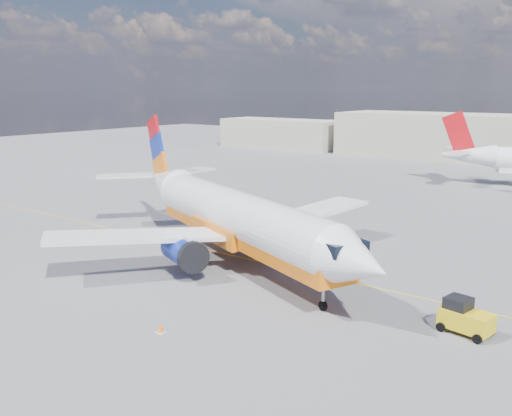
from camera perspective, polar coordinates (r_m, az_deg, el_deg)
The scene contains 6 objects.
ground at distance 40.15m, azimuth -2.71°, elevation -6.30°, with size 240.00×240.00×0.00m, color #5A5A5F.
taxi_line at distance 42.38m, azimuth -0.11°, elevation -5.29°, with size 70.00×0.15×0.01m, color gold.
terminal_annex at distance 123.17m, azimuth 2.56°, elevation 7.45°, with size 26.00×10.00×6.00m, color beige.
main_jet at distance 41.55m, azimuth -2.40°, elevation -0.81°, with size 33.14×24.99×10.18m.
gse_tug at distance 32.01m, azimuth 20.15°, elevation -10.21°, with size 2.81×2.02×1.85m.
traffic_cone at distance 30.80m, azimuth -9.53°, elevation -11.71°, with size 0.40×0.40×0.56m.
Camera 1 is at (24.42, -29.30, 12.53)m, focal length 40.00 mm.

